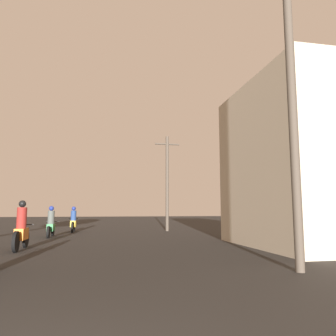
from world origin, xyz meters
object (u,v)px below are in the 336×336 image
at_px(motorcycle_yellow, 73,222).
at_px(building_right_near, 304,164).
at_px(utility_pole_far, 167,181).
at_px(motorcycle_orange, 21,230).
at_px(motorcycle_green, 51,224).
at_px(utility_pole_near, 292,93).

bearing_deg(motorcycle_yellow, building_right_near, -48.39).
height_order(motorcycle_yellow, utility_pole_far, utility_pole_far).
bearing_deg(motorcycle_yellow, motorcycle_orange, -99.03).
height_order(motorcycle_green, utility_pole_far, utility_pole_far).
bearing_deg(utility_pole_near, motorcycle_orange, 142.32).
bearing_deg(motorcycle_orange, utility_pole_near, -34.21).
bearing_deg(utility_pole_far, utility_pole_near, -89.00).
xyz_separation_m(building_right_near, utility_pole_near, (-3.19, -4.40, 1.00)).
distance_m(building_right_near, utility_pole_far, 10.05).
height_order(motorcycle_green, building_right_near, building_right_near).
bearing_deg(utility_pole_near, motorcycle_green, 122.58).
bearing_deg(building_right_near, motorcycle_yellow, 133.90).
xyz_separation_m(motorcycle_orange, building_right_near, (10.16, -0.99, 2.41)).
distance_m(motorcycle_orange, motorcycle_yellow, 8.58).
bearing_deg(motorcycle_orange, building_right_near, -2.09).
distance_m(motorcycle_yellow, utility_pole_far, 6.28).
height_order(building_right_near, utility_pole_far, building_right_near).
height_order(motorcycle_orange, utility_pole_near, utility_pole_near).
xyz_separation_m(motorcycle_yellow, utility_pole_near, (5.97, -13.91, 3.47)).
xyz_separation_m(motorcycle_yellow, building_right_near, (9.15, -9.51, 2.47)).
height_order(motorcycle_yellow, building_right_near, building_right_near).
bearing_deg(motorcycle_yellow, utility_pole_near, -69.07).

